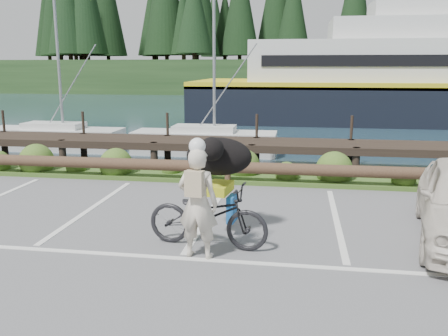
{
  "coord_description": "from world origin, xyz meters",
  "views": [
    {
      "loc": [
        1.79,
        -7.33,
        3.02
      ],
      "look_at": [
        0.39,
        1.5,
        1.1
      ],
      "focal_mm": 38.0,
      "sensor_mm": 36.0,
      "label": 1
    }
  ],
  "objects": [
    {
      "name": "cyclist",
      "position": [
        0.26,
        -0.28,
        0.9
      ],
      "size": [
        0.7,
        0.51,
        1.8
      ],
      "primitive_type": "imported",
      "rotation": [
        0.0,
        0.0,
        3.02
      ],
      "color": "beige",
      "rests_on": "ground"
    },
    {
      "name": "ground",
      "position": [
        0.0,
        0.0,
        0.0
      ],
      "size": [
        72.0,
        72.0,
        0.0
      ],
      "primitive_type": "plane",
      "color": "#565658"
    },
    {
      "name": "log_rail",
      "position": [
        0.0,
        4.6,
        0.0
      ],
      "size": [
        32.0,
        0.3,
        0.6
      ],
      "primitive_type": null,
      "color": "#443021",
      "rests_on": "ground"
    },
    {
      "name": "vegetation_strip",
      "position": [
        0.0,
        5.3,
        0.05
      ],
      "size": [
        34.0,
        1.6,
        0.1
      ],
      "primitive_type": "cube",
      "color": "#3D5B21",
      "rests_on": "ground"
    },
    {
      "name": "harbor_backdrop",
      "position": [
        0.39,
        78.52,
        -0.0
      ],
      "size": [
        170.0,
        160.0,
        30.0
      ],
      "color": "#192F3D",
      "rests_on": "ground"
    },
    {
      "name": "dog",
      "position": [
        0.4,
        0.87,
        1.44
      ],
      "size": [
        0.72,
        1.25,
        0.69
      ],
      "primitive_type": "ellipsoid",
      "rotation": [
        0.0,
        0.0,
        1.45
      ],
      "color": "black",
      "rests_on": "bicycle"
    },
    {
      "name": "bicycle",
      "position": [
        0.32,
        0.2,
        0.55
      ],
      "size": [
        2.17,
        0.99,
        1.1
      ],
      "primitive_type": "imported",
      "rotation": [
        0.0,
        0.0,
        1.45
      ],
      "color": "black",
      "rests_on": "ground"
    }
  ]
}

